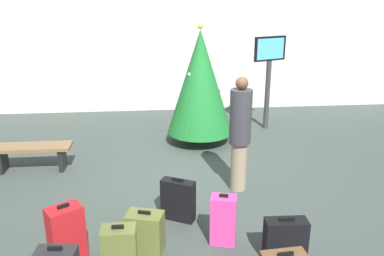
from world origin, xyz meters
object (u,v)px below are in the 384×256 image
(holiday_tree, at_px, (200,82))
(suitcase_3, at_px, (120,255))
(suitcase_0, at_px, (285,240))
(suitcase_2, at_px, (223,220))
(suitcase_7, at_px, (145,232))
(waiting_bench, at_px, (32,152))
(flight_info_kiosk, at_px, (269,66))
(traveller_0, at_px, (240,132))
(suitcase_5, at_px, (67,236))
(suitcase_6, at_px, (178,200))

(holiday_tree, bearing_deg, suitcase_3, -107.83)
(suitcase_0, height_order, suitcase_2, suitcase_2)
(holiday_tree, bearing_deg, suitcase_7, -106.47)
(suitcase_2, bearing_deg, waiting_bench, 140.19)
(suitcase_7, bearing_deg, waiting_bench, 128.30)
(flight_info_kiosk, distance_m, traveller_0, 3.40)
(waiting_bench, bearing_deg, flight_info_kiosk, 22.10)
(suitcase_2, bearing_deg, flight_info_kiosk, 68.08)
(holiday_tree, distance_m, waiting_bench, 3.55)
(flight_info_kiosk, relative_size, suitcase_0, 3.85)
(suitcase_5, bearing_deg, suitcase_6, 33.00)
(suitcase_6, bearing_deg, suitcase_3, -120.49)
(waiting_bench, distance_m, traveller_0, 3.80)
(holiday_tree, distance_m, suitcase_3, 4.66)
(suitcase_0, distance_m, suitcase_7, 1.71)
(suitcase_5, relative_size, suitcase_6, 1.25)
(traveller_0, distance_m, suitcase_7, 2.28)
(suitcase_0, relative_size, suitcase_2, 0.82)
(flight_info_kiosk, height_order, suitcase_5, flight_info_kiosk)
(holiday_tree, xyz_separation_m, suitcase_2, (-0.13, -3.73, -1.00))
(suitcase_7, bearing_deg, suitcase_2, 4.34)
(traveller_0, distance_m, suitcase_3, 2.81)
(traveller_0, relative_size, suitcase_0, 3.32)
(suitcase_0, bearing_deg, suitcase_5, 176.73)
(suitcase_0, distance_m, suitcase_5, 2.59)
(traveller_0, distance_m, suitcase_6, 1.52)
(flight_info_kiosk, relative_size, suitcase_5, 2.74)
(flight_info_kiosk, relative_size, suitcase_3, 3.09)
(suitcase_6, bearing_deg, flight_info_kiosk, 58.91)
(waiting_bench, distance_m, suitcase_5, 3.06)
(holiday_tree, distance_m, suitcase_2, 3.86)
(flight_info_kiosk, bearing_deg, suitcase_2, -111.92)
(traveller_0, distance_m, suitcase_2, 1.69)
(waiting_bench, bearing_deg, suitcase_0, -38.28)
(suitcase_5, xyz_separation_m, suitcase_7, (0.90, 0.18, -0.12))
(traveller_0, xyz_separation_m, suitcase_2, (-0.51, -1.47, -0.67))
(holiday_tree, distance_m, flight_info_kiosk, 1.91)
(waiting_bench, relative_size, suitcase_3, 2.00)
(suitcase_0, bearing_deg, flight_info_kiosk, 76.98)
(suitcase_7, bearing_deg, suitcase_3, -116.97)
(suitcase_3, distance_m, suitcase_7, 0.60)
(holiday_tree, relative_size, traveller_0, 1.35)
(holiday_tree, distance_m, suitcase_5, 4.57)
(traveller_0, bearing_deg, holiday_tree, 99.48)
(holiday_tree, distance_m, suitcase_0, 4.30)
(suitcase_5, distance_m, suitcase_6, 1.62)
(suitcase_2, relative_size, suitcase_5, 0.87)
(suitcase_5, relative_size, suitcase_7, 1.43)
(holiday_tree, relative_size, waiting_bench, 1.80)
(suitcase_2, height_order, suitcase_7, suitcase_2)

